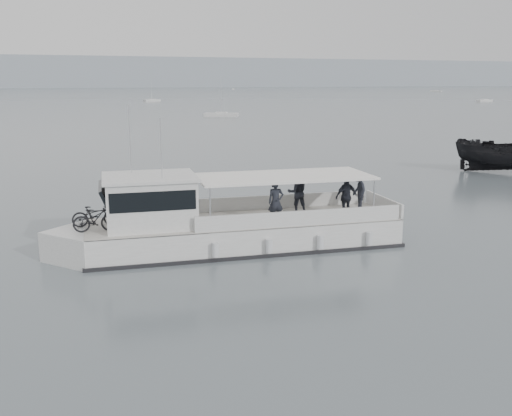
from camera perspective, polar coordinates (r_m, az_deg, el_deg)
name	(u,v)px	position (r m, az deg, el deg)	size (l,w,h in m)	color
ground	(201,254)	(22.64, -5.48, -4.65)	(1400.00, 1400.00, 0.00)	#535D62
headland	(45,72)	(580.99, -20.35, 12.61)	(1400.00, 90.00, 28.00)	#939EA8
tour_boat	(214,226)	(23.05, -4.18, -1.76)	(14.43, 4.78, 6.00)	white
dark_motorboat	(504,154)	(46.19, 23.57, 4.93)	(2.62, 6.96, 2.69)	black
moored_fleet	(14,101)	(198.02, -23.07, 9.83)	(412.83, 352.56, 9.83)	white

